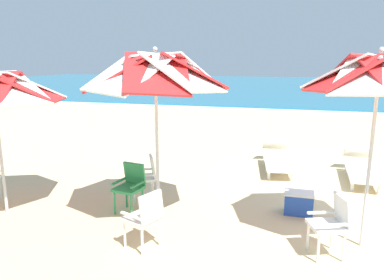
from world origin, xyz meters
TOP-DOWN VIEW (x-y plane):
  - ground_plane at (0.00, 0.00)m, footprint 80.00×80.00m
  - sea at (0.00, 30.91)m, footprint 80.00×36.00m
  - surf_foam at (0.00, 12.61)m, footprint 80.00×0.70m
  - beach_umbrella_0 at (-0.48, -2.12)m, footprint 2.00×2.00m
  - plastic_chair_0 at (-0.96, -2.54)m, footprint 0.59×0.57m
  - beach_umbrella_1 at (-3.62, -2.14)m, footprint 2.33×2.33m
  - plastic_chair_1 at (-3.48, -3.04)m, footprint 0.60×0.57m
  - plastic_chair_2 at (-4.25, -1.87)m, footprint 0.51×0.54m
  - plastic_chair_3 at (-4.20, -1.29)m, footprint 0.61×0.60m
  - sun_lounger_1 at (-0.02, 1.16)m, footprint 0.69×2.16m
  - sun_lounger_2 at (-1.88, 1.48)m, footprint 0.93×2.21m
  - cooler_box at (-1.37, -1.18)m, footprint 0.50×0.34m

SIDE VIEW (x-z plane):
  - ground_plane at x=0.00m, z-range 0.00..0.00m
  - surf_foam at x=0.00m, z-range 0.00..0.01m
  - sea at x=0.00m, z-range 0.00..0.10m
  - cooler_box at x=-1.37m, z-range 0.00..0.40m
  - sun_lounger_1 at x=-0.02m, z-range -0.03..0.59m
  - sun_lounger_2 at x=-1.88m, z-range -0.03..0.59m
  - plastic_chair_0 at x=-0.96m, z-range 0.06..0.93m
  - plastic_chair_1 at x=-3.48m, z-range 0.06..0.93m
  - plastic_chair_2 at x=-4.25m, z-range 0.06..0.93m
  - plastic_chair_3 at x=-4.20m, z-range 0.06..0.93m
  - beach_umbrella_0 at x=-0.48m, z-range 1.03..3.85m
  - beach_umbrella_1 at x=-3.62m, z-range 1.02..3.87m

